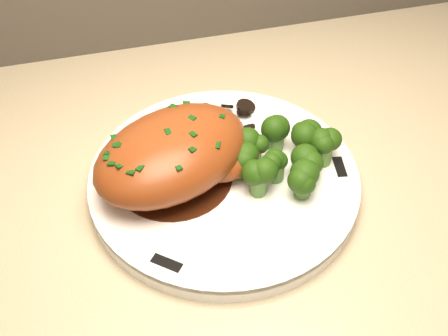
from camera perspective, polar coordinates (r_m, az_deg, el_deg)
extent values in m
cylinder|color=white|center=(0.57, 0.00, -1.33)|extent=(0.36, 0.36, 0.02)
cube|color=black|center=(0.64, -6.13, 5.67)|extent=(0.03, 0.02, 0.00)
cube|color=black|center=(0.50, -5.84, -9.60)|extent=(0.03, 0.03, 0.00)
cube|color=black|center=(0.59, 11.66, 0.09)|extent=(0.01, 0.03, 0.00)
cylinder|color=#341509|center=(0.57, -5.12, -0.84)|extent=(0.12, 0.12, 0.00)
ellipsoid|color=#924019|center=(0.54, -5.33, 1.45)|extent=(0.20, 0.17, 0.06)
ellipsoid|color=#924019|center=(0.56, 0.31, 1.18)|extent=(0.09, 0.08, 0.03)
cube|color=#0F390C|center=(0.51, -10.33, 1.35)|extent=(0.01, 0.01, 0.00)
cube|color=#0F390C|center=(0.52, -8.56, 2.66)|extent=(0.01, 0.01, 0.00)
cube|color=#0F390C|center=(0.52, -6.79, 3.76)|extent=(0.01, 0.01, 0.00)
cube|color=#0F390C|center=(0.53, -5.04, 4.67)|extent=(0.01, 0.01, 0.00)
cube|color=#0F390C|center=(0.54, -3.33, 5.40)|extent=(0.01, 0.01, 0.00)
cube|color=#0F390C|center=(0.55, -1.67, 5.91)|extent=(0.01, 0.01, 0.00)
cylinder|color=black|center=(0.63, 2.84, 4.79)|extent=(0.02, 0.01, 0.01)
cylinder|color=black|center=(0.63, 2.32, 5.49)|extent=(0.02, 0.02, 0.01)
cylinder|color=black|center=(0.63, 1.36, 6.00)|extent=(0.02, 0.02, 0.01)
cylinder|color=black|center=(0.64, 0.12, 5.61)|extent=(0.02, 0.02, 0.01)
cylinder|color=black|center=(0.63, -1.15, 5.61)|extent=(0.02, 0.02, 0.01)
cylinder|color=black|center=(0.62, -2.22, 5.39)|extent=(0.02, 0.03, 0.02)
cylinder|color=black|center=(0.62, -2.85, 4.39)|extent=(0.03, 0.03, 0.01)
cylinder|color=black|center=(0.61, -2.96, 3.99)|extent=(0.02, 0.02, 0.00)
cylinder|color=black|center=(0.60, -2.48, 3.69)|extent=(0.03, 0.03, 0.01)
cylinder|color=black|center=(0.60, -1.47, 2.95)|extent=(0.03, 0.03, 0.02)
cylinder|color=black|center=(0.60, -0.18, 3.12)|extent=(0.03, 0.03, 0.01)
cylinder|color=black|center=(0.60, 1.15, 3.57)|extent=(0.03, 0.03, 0.01)
cylinder|color=black|center=(0.61, 2.20, 3.60)|extent=(0.03, 0.03, 0.01)
cylinder|color=black|center=(0.62, 2.82, 4.40)|extent=(0.03, 0.03, 0.01)
cylinder|color=#548538|center=(0.58, 3.04, 1.57)|extent=(0.02, 0.02, 0.02)
sphere|color=black|center=(0.57, 3.09, 2.61)|extent=(0.02, 0.02, 0.02)
cylinder|color=#548538|center=(0.59, 5.31, 2.62)|extent=(0.02, 0.02, 0.02)
sphere|color=black|center=(0.58, 5.40, 3.66)|extent=(0.02, 0.02, 0.02)
cylinder|color=#548538|center=(0.59, 8.23, 2.20)|extent=(0.02, 0.02, 0.02)
sphere|color=black|center=(0.58, 8.38, 3.22)|extent=(0.02, 0.02, 0.02)
cylinder|color=#548538|center=(0.56, 5.31, -0.38)|extent=(0.02, 0.02, 0.02)
sphere|color=black|center=(0.55, 5.41, 0.66)|extent=(0.02, 0.02, 0.02)
cylinder|color=#548538|center=(0.56, 8.50, -0.11)|extent=(0.02, 0.02, 0.02)
sphere|color=black|center=(0.55, 8.66, 0.92)|extent=(0.02, 0.02, 0.02)
cylinder|color=#548538|center=(0.58, 10.10, 1.23)|extent=(0.02, 0.02, 0.02)
sphere|color=black|center=(0.57, 10.28, 2.26)|extent=(0.02, 0.02, 0.02)
cylinder|color=#548538|center=(0.54, 3.51, -1.82)|extent=(0.02, 0.02, 0.02)
sphere|color=black|center=(0.53, 3.58, -0.78)|extent=(0.02, 0.02, 0.02)
cylinder|color=#548538|center=(0.55, 8.01, -2.01)|extent=(0.02, 0.02, 0.02)
sphere|color=black|center=(0.54, 8.16, -0.98)|extent=(0.02, 0.02, 0.02)
cylinder|color=#548538|center=(0.56, 1.80, -0.01)|extent=(0.02, 0.02, 0.02)
sphere|color=black|center=(0.55, 1.84, 1.03)|extent=(0.02, 0.02, 0.02)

